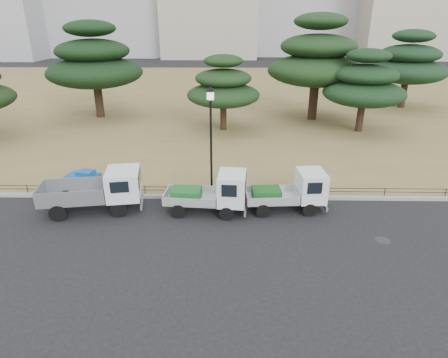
{
  "coord_description": "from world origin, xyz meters",
  "views": [
    {
      "loc": [
        0.33,
        -14.3,
        8.18
      ],
      "look_at": [
        0.0,
        2.0,
        1.3
      ],
      "focal_mm": 30.0,
      "sensor_mm": 36.0,
      "label": 1
    }
  ],
  "objects_px": {
    "truck_kei_front": "(212,193)",
    "truck_kei_rear": "(291,191)",
    "street_lamp": "(211,124)",
    "tarp_pile": "(83,181)",
    "truck_large": "(97,189)"
  },
  "relations": [
    {
      "from": "truck_kei_front",
      "to": "street_lamp",
      "type": "xyz_separation_m",
      "value": [
        -0.12,
        1.75,
        2.78
      ]
    },
    {
      "from": "tarp_pile",
      "to": "truck_kei_rear",
      "type": "bearing_deg",
      "value": -9.66
    },
    {
      "from": "truck_large",
      "to": "truck_kei_rear",
      "type": "bearing_deg",
      "value": -7.95
    },
    {
      "from": "truck_large",
      "to": "truck_kei_rear",
      "type": "relative_size",
      "value": 1.27
    },
    {
      "from": "truck_large",
      "to": "street_lamp",
      "type": "xyz_separation_m",
      "value": [
        5.16,
        1.69,
        2.67
      ]
    },
    {
      "from": "truck_large",
      "to": "tarp_pile",
      "type": "relative_size",
      "value": 2.57
    },
    {
      "from": "street_lamp",
      "to": "truck_kei_front",
      "type": "bearing_deg",
      "value": -86.2
    },
    {
      "from": "truck_kei_front",
      "to": "tarp_pile",
      "type": "height_order",
      "value": "truck_kei_front"
    },
    {
      "from": "truck_kei_front",
      "to": "truck_kei_rear",
      "type": "distance_m",
      "value": 3.67
    },
    {
      "from": "street_lamp",
      "to": "tarp_pile",
      "type": "bearing_deg",
      "value": 177.02
    },
    {
      "from": "street_lamp",
      "to": "tarp_pile",
      "type": "height_order",
      "value": "street_lamp"
    },
    {
      "from": "truck_large",
      "to": "truck_kei_front",
      "type": "distance_m",
      "value": 5.28
    },
    {
      "from": "truck_large",
      "to": "street_lamp",
      "type": "relative_size",
      "value": 0.88
    },
    {
      "from": "truck_kei_front",
      "to": "tarp_pile",
      "type": "distance_m",
      "value": 7.12
    },
    {
      "from": "truck_large",
      "to": "street_lamp",
      "type": "height_order",
      "value": "street_lamp"
    }
  ]
}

